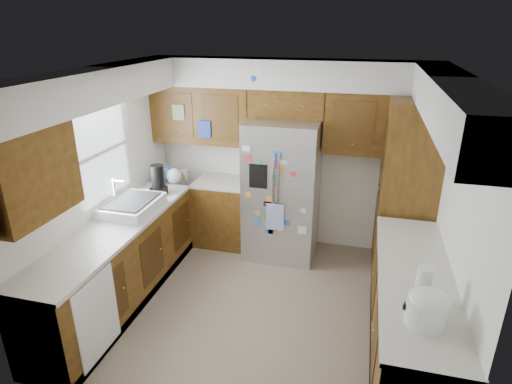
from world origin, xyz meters
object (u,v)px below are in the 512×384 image
pantry (407,190)px  rice_cooker (428,307)px  paper_towel (423,282)px  fridge (282,190)px

pantry → rice_cooker: (-0.00, -2.27, -0.02)m
pantry → paper_towel: size_ratio=8.18×
pantry → rice_cooker: bearing=-90.0°
rice_cooker → paper_towel: 0.32m
pantry → fridge: 1.51m
pantry → fridge: (-1.50, 0.05, -0.17)m
fridge → paper_towel: bearing=-53.1°
pantry → paper_towel: 1.95m
fridge → paper_towel: 2.51m
paper_towel → rice_cooker: bearing=-90.8°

